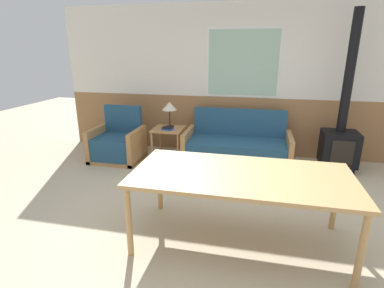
# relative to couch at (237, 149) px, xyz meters

# --- Properties ---
(ground_plane) EXTENTS (16.00, 16.00, 0.00)m
(ground_plane) POSITION_rel_couch_xyz_m (0.16, -2.03, -0.27)
(ground_plane) COLOR beige
(wall_back) EXTENTS (7.20, 0.09, 2.70)m
(wall_back) POSITION_rel_couch_xyz_m (0.16, 0.60, 1.10)
(wall_back) COLOR #996B42
(wall_back) RESTS_ON ground_plane
(couch) EXTENTS (1.80, 0.82, 0.90)m
(couch) POSITION_rel_couch_xyz_m (0.00, 0.00, 0.00)
(couch) COLOR #B27F4C
(couch) RESTS_ON ground_plane
(armchair) EXTENTS (0.85, 0.74, 0.94)m
(armchair) POSITION_rel_couch_xyz_m (-2.11, -0.27, 0.01)
(armchair) COLOR #B27F4C
(armchair) RESTS_ON ground_plane
(side_table) EXTENTS (0.54, 0.54, 0.57)m
(side_table) POSITION_rel_couch_xyz_m (-1.22, -0.04, 0.21)
(side_table) COLOR #B27F4C
(side_table) RESTS_ON ground_plane
(table_lamp) EXTENTS (0.26, 0.26, 0.45)m
(table_lamp) POSITION_rel_couch_xyz_m (-1.22, 0.06, 0.67)
(table_lamp) COLOR black
(table_lamp) RESTS_ON side_table
(book_stack) EXTENTS (0.20, 0.15, 0.04)m
(book_stack) POSITION_rel_couch_xyz_m (-1.21, -0.13, 0.33)
(book_stack) COLOR #234799
(book_stack) RESTS_ON side_table
(dining_table) EXTENTS (2.13, 1.03, 0.76)m
(dining_table) POSITION_rel_couch_xyz_m (0.20, -2.24, 0.43)
(dining_table) COLOR tan
(dining_table) RESTS_ON ground_plane
(wood_stove) EXTENTS (0.55, 0.49, 2.50)m
(wood_stove) POSITION_rel_couch_xyz_m (1.64, 0.08, 0.36)
(wood_stove) COLOR black
(wood_stove) RESTS_ON ground_plane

